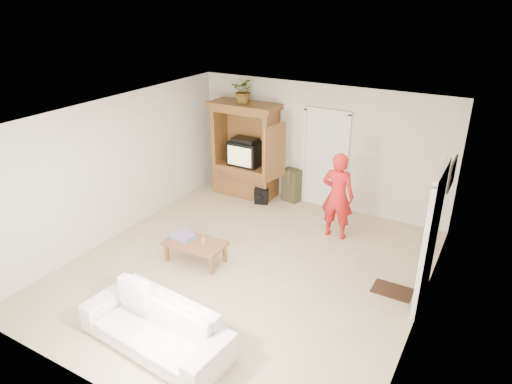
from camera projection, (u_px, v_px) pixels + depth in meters
floor at (246, 269)px, 7.67m from camera, size 6.00×6.00×0.00m
ceiling at (244, 117)px, 6.61m from camera, size 6.00×6.00×0.00m
wall_back at (319, 146)px, 9.52m from camera, size 5.50×0.00×5.50m
wall_front at (97, 303)px, 4.76m from camera, size 5.50×0.00×5.50m
wall_left at (117, 168)px, 8.39m from camera, size 0.00×6.00×6.00m
wall_right at (427, 243)px, 5.89m from camera, size 0.00×6.00×6.00m
armoire at (246, 156)px, 10.12m from camera, size 1.82×1.14×2.10m
door_back at (324, 161)px, 9.54m from camera, size 0.85×0.05×2.04m
doorway_right at (431, 241)px, 6.49m from camera, size 0.05×0.90×2.04m
framed_picture at (452, 174)px, 7.29m from camera, size 0.03×0.60×0.48m
doormat at (392, 290)px, 7.10m from camera, size 0.60×0.40×0.02m
plant at (244, 91)px, 9.52m from camera, size 0.55×0.50×0.53m
man at (338, 196)px, 8.36m from camera, size 0.62×0.42×1.66m
sofa at (155, 326)px, 5.90m from camera, size 2.16×1.01×0.61m
coffee_table at (195, 244)px, 7.75m from camera, size 1.05×0.61×0.38m
towel at (183, 236)px, 7.83m from camera, size 0.39×0.30×0.08m
candle at (203, 240)px, 7.68m from camera, size 0.08×0.08×0.10m
backpack_black at (261, 196)px, 9.92m from camera, size 0.33×0.26×0.36m
backpack_olive at (292, 185)px, 10.02m from camera, size 0.43×0.35×0.72m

